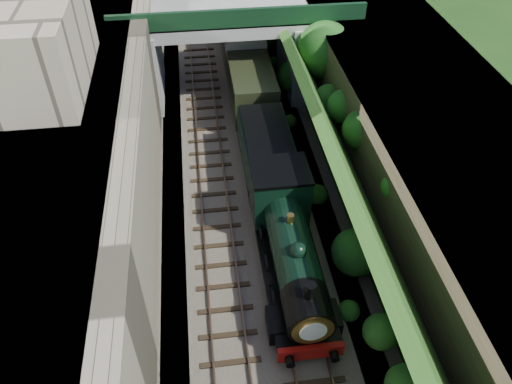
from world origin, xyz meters
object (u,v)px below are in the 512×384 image
at_px(locomotive, 290,245).
at_px(road_bridge, 242,38).
at_px(tree, 326,51).
at_px(tender, 266,154).

bearing_deg(locomotive, road_bridge, 90.84).
xyz_separation_m(tree, locomotive, (-4.71, -13.61, -2.75)).
distance_m(road_bridge, tender, 10.36).
bearing_deg(locomotive, tree, 70.90).
distance_m(tree, locomotive, 14.67).
xyz_separation_m(road_bridge, tender, (0.26, -10.06, -2.46)).
bearing_deg(tender, locomotive, -90.00).
relative_size(road_bridge, tree, 2.42).
bearing_deg(road_bridge, tender, -88.54).
distance_m(tree, tender, 8.39).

